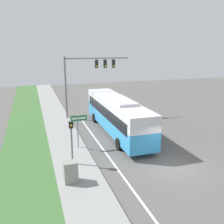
{
  "coord_description": "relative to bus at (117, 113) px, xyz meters",
  "views": [
    {
      "loc": [
        -8.58,
        -13.29,
        7.84
      ],
      "look_at": [
        -1.4,
        8.74,
        1.73
      ],
      "focal_mm": 40.0,
      "sensor_mm": 36.0,
      "label": 1
    }
  ],
  "objects": [
    {
      "name": "street_sign",
      "position": [
        -4.08,
        -2.68,
        0.07
      ],
      "size": [
        1.26,
        0.08,
        2.76
      ],
      "color": "slate",
      "rests_on": "ground_plane"
    },
    {
      "name": "pedestrian_signal",
      "position": [
        -5.04,
        -5.42,
        0.24
      ],
      "size": [
        0.28,
        0.34,
        3.1
      ],
      "color": "slate",
      "rests_on": "ground_plane"
    },
    {
      "name": "lane_divider_near",
      "position": [
        -2.32,
        -7.72,
        -1.87
      ],
      "size": [
        0.14,
        30.0,
        0.01
      ],
      "color": "silver",
      "rests_on": "ground_plane"
    },
    {
      "name": "utility_cabinet",
      "position": [
        -5.52,
        -7.75,
        -1.12
      ],
      "size": [
        0.79,
        0.63,
        1.27
      ],
      "color": "gray",
      "rests_on": "sidewalk"
    },
    {
      "name": "ground_plane",
      "position": [
        1.28,
        -7.72,
        -1.88
      ],
      "size": [
        80.0,
        80.0,
        0.0
      ],
      "primitive_type": "plane",
      "color": "#565451"
    },
    {
      "name": "sidewalk",
      "position": [
        -4.92,
        -7.72,
        -1.82
      ],
      "size": [
        2.8,
        80.0,
        0.12
      ],
      "color": "gray",
      "rests_on": "ground_plane"
    },
    {
      "name": "signal_gantry",
      "position": [
        -1.31,
        5.96,
        3.18
      ],
      "size": [
        7.23,
        0.41,
        6.84
      ],
      "color": "slate",
      "rests_on": "ground_plane"
    },
    {
      "name": "grass_verge",
      "position": [
        -8.12,
        -7.72,
        -1.83
      ],
      "size": [
        3.6,
        80.0,
        0.1
      ],
      "color": "#3D6633",
      "rests_on": "ground_plane"
    },
    {
      "name": "bus",
      "position": [
        0.0,
        0.0,
        0.0
      ],
      "size": [
        2.58,
        12.5,
        3.39
      ],
      "color": "#3393D1",
      "rests_on": "ground_plane"
    }
  ]
}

